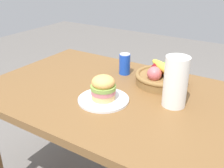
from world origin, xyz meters
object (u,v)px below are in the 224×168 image
at_px(sandwich, 104,87).
at_px(soda_can, 125,64).
at_px(plate, 104,100).
at_px(fruit_basket, 161,76).
at_px(paper_towel_roll, 176,82).

height_order(sandwich, soda_can, sandwich).
distance_m(sandwich, soda_can, 0.36).
height_order(plate, sandwich, sandwich).
bearing_deg(fruit_basket, soda_can, 175.69).
bearing_deg(soda_can, plate, -76.21).
xyz_separation_m(plate, sandwich, (-0.00, 0.00, 0.07)).
relative_size(plate, soda_can, 1.98).
height_order(sandwich, paper_towel_roll, paper_towel_roll).
distance_m(soda_can, fruit_basket, 0.24).
bearing_deg(plate, fruit_basket, 64.89).
xyz_separation_m(sandwich, paper_towel_roll, (0.30, 0.14, 0.05)).
distance_m(sandwich, paper_towel_roll, 0.34).
bearing_deg(paper_towel_roll, fruit_basket, 126.89).
relative_size(plate, sandwich, 2.02).
bearing_deg(fruit_basket, sandwich, -115.11).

